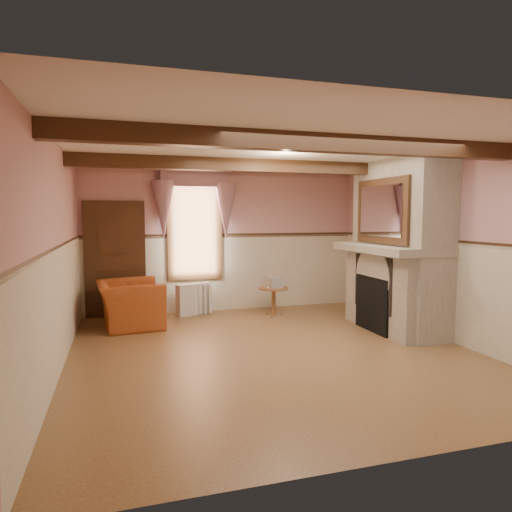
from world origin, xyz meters
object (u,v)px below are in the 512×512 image
object	(u,v)px
oil_lamp	(371,235)
radiator	(194,299)
bowl	(392,242)
mantel_clock	(365,237)
armchair	(130,304)
side_table	(274,302)

from	to	relation	value
oil_lamp	radiator	bearing A→B (deg)	152.97
bowl	mantel_clock	world-z (taller)	mantel_clock
armchair	side_table	xyz separation A→B (m)	(2.63, 0.08, -0.11)
armchair	mantel_clock	size ratio (longest dim) A/B	4.99
radiator	mantel_clock	world-z (taller)	mantel_clock
side_table	armchair	bearing A→B (deg)	-178.24
armchair	mantel_clock	distance (m)	4.32
armchair	side_table	bearing A→B (deg)	-93.54
armchair	oil_lamp	xyz separation A→B (m)	(4.12, -0.86, 1.17)
mantel_clock	bowl	bearing A→B (deg)	-90.00
armchair	bowl	distance (m)	4.51
side_table	oil_lamp	bearing A→B (deg)	-32.19
radiator	bowl	distance (m)	3.80
radiator	mantel_clock	distance (m)	3.42
side_table	radiator	world-z (taller)	radiator
armchair	oil_lamp	distance (m)	4.37
armchair	mantel_clock	bearing A→B (deg)	-104.48
side_table	oil_lamp	distance (m)	2.18
armchair	radiator	distance (m)	1.36
armchair	bowl	world-z (taller)	bowl
side_table	oil_lamp	size ratio (longest dim) A/B	1.96
armchair	oil_lamp	world-z (taller)	oil_lamp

